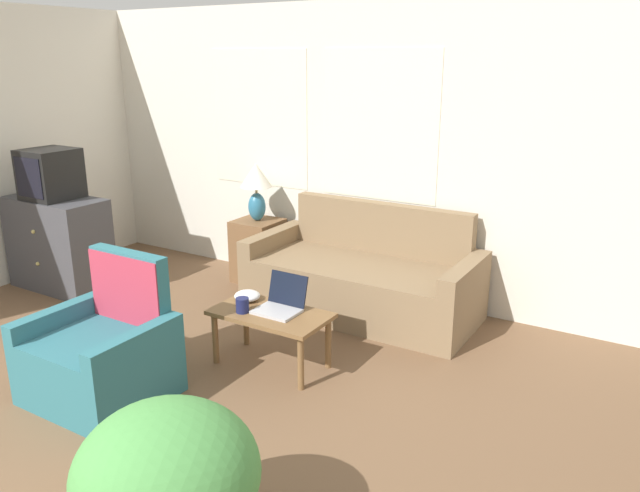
{
  "coord_description": "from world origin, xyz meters",
  "views": [
    {
      "loc": [
        2.98,
        -0.99,
        2.13
      ],
      "look_at": [
        0.63,
        2.87,
        0.75
      ],
      "focal_mm": 35.0,
      "sensor_mm": 36.0,
      "label": 1
    }
  ],
  "objects": [
    {
      "name": "wall_back",
      "position": [
        -0.0,
        3.99,
        1.31
      ],
      "size": [
        6.19,
        0.06,
        2.6
      ],
      "color": "silver",
      "rests_on": "ground_plane"
    },
    {
      "name": "couch",
      "position": [
        0.67,
        3.53,
        0.28
      ],
      "size": [
        1.96,
        0.88,
        0.9
      ],
      "color": "#846B4C",
      "rests_on": "ground_plane"
    },
    {
      "name": "armchair",
      "position": [
        -0.11,
        1.41,
        0.27
      ],
      "size": [
        0.82,
        0.73,
        0.91
      ],
      "color": "#2D6B75",
      "rests_on": "ground_plane"
    },
    {
      "name": "tv_dresser",
      "position": [
        -2.06,
        2.54,
        0.44
      ],
      "size": [
        0.98,
        0.51,
        0.87
      ],
      "color": "#424247",
      "rests_on": "ground_plane"
    },
    {
      "name": "television",
      "position": [
        -2.06,
        2.54,
        1.1
      ],
      "size": [
        0.43,
        0.45,
        0.45
      ],
      "color": "black",
      "rests_on": "tv_dresser"
    },
    {
      "name": "side_table",
      "position": [
        -0.57,
        3.68,
        0.31
      ],
      "size": [
        0.42,
        0.42,
        0.61
      ],
      "color": "brown",
      "rests_on": "ground_plane"
    },
    {
      "name": "table_lamp",
      "position": [
        -0.57,
        3.68,
        0.97
      ],
      "size": [
        0.31,
        0.31,
        0.55
      ],
      "color": "teal",
      "rests_on": "side_table"
    },
    {
      "name": "coffee_table",
      "position": [
        0.58,
        2.29,
        0.35
      ],
      "size": [
        0.83,
        0.46,
        0.41
      ],
      "color": "brown",
      "rests_on": "ground_plane"
    },
    {
      "name": "laptop",
      "position": [
        0.62,
        2.35,
        0.47
      ],
      "size": [
        0.31,
        0.3,
        0.24
      ],
      "color": "#B7B7BC",
      "rests_on": "coffee_table"
    },
    {
      "name": "cup_navy",
      "position": [
        0.41,
        2.18,
        0.46
      ],
      "size": [
        0.09,
        0.09,
        0.11
      ],
      "color": "#191E4C",
      "rests_on": "coffee_table"
    },
    {
      "name": "snack_bowl",
      "position": [
        0.3,
        2.38,
        0.45
      ],
      "size": [
        0.19,
        0.19,
        0.07
      ],
      "color": "white",
      "rests_on": "coffee_table"
    },
    {
      "name": "potted_plant",
      "position": [
        1.3,
        0.55,
        0.46
      ],
      "size": [
        0.78,
        0.78,
        0.77
      ],
      "color": "#4C4C4C",
      "rests_on": "ground_plane"
    }
  ]
}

